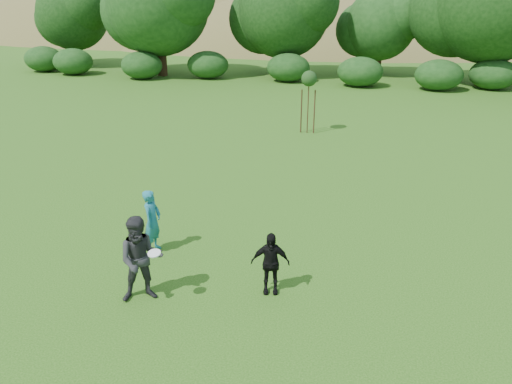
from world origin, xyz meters
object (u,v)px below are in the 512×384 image
Objects in this scene: sapling at (309,80)px; player_black at (270,263)px; player_teal at (152,221)px; player_grey at (141,259)px.

player_black is at bearing -85.75° from sapling.
player_black is at bearing -108.34° from player_teal.
player_grey is (0.67, -2.04, 0.14)m from player_teal.
player_teal is at bearing 82.55° from player_grey.
player_grey is at bearing -96.51° from sapling.
player_grey is 1.34× the size of player_black.
sapling is at bearing -9.51° from player_teal.
player_teal reaches higher than player_black.
player_teal is 12.41m from sapling.
player_black is (2.60, 0.89, -0.25)m from player_grey.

